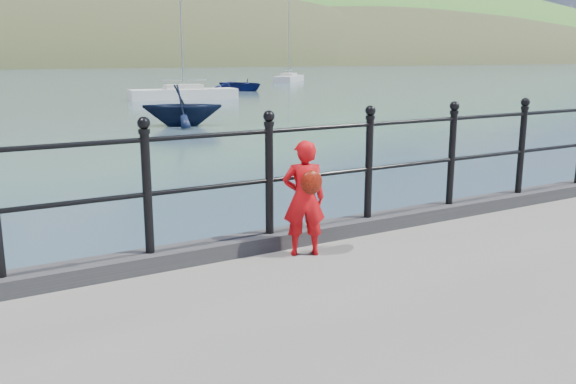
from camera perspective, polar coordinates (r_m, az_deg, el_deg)
ground at (r=6.28m, az=-7.30°, el=-14.39°), size 600.00×600.00×0.00m
kerb at (r=5.75m, az=-7.00°, el=-5.39°), size 60.00×0.30×0.15m
railing at (r=5.56m, az=-7.21°, el=1.97°), size 18.11×0.11×1.20m
far_shore at (r=249.22m, az=-21.02°, el=5.85°), size 830.00×200.00×156.00m
child at (r=5.67m, az=1.53°, el=-0.52°), size 0.47×0.40×1.09m
launch_blue at (r=53.32m, az=-4.33°, el=10.00°), size 4.45×5.56×1.03m
launch_navy at (r=26.03m, az=-9.87°, el=8.00°), size 4.12×3.89×1.72m
sailboat_near at (r=42.57m, az=-9.74°, el=9.00°), size 7.39×2.93×9.75m
sailboat_far at (r=72.14m, az=0.09°, el=10.55°), size 6.50×6.68×10.33m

